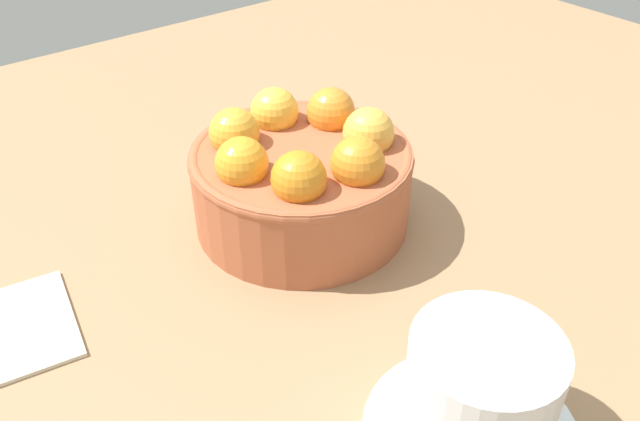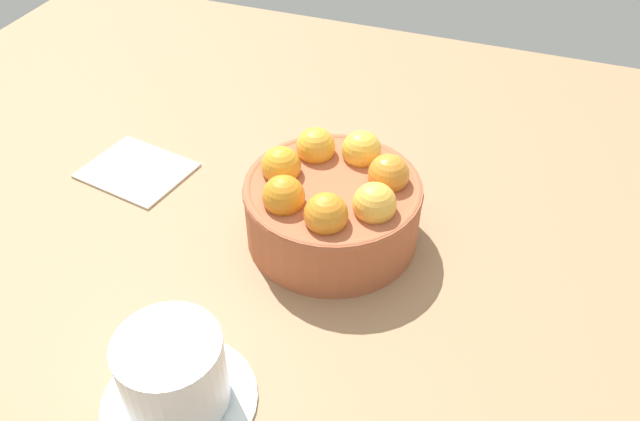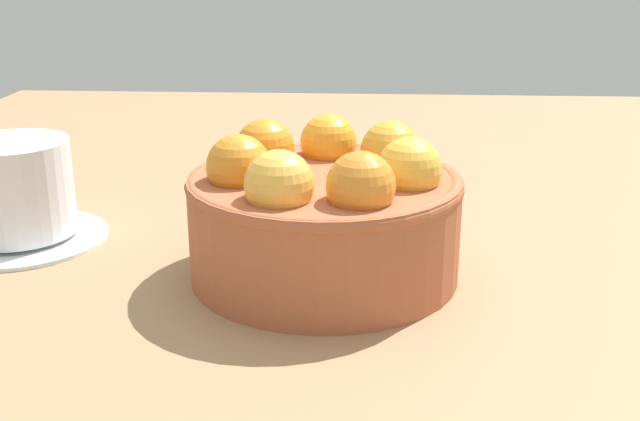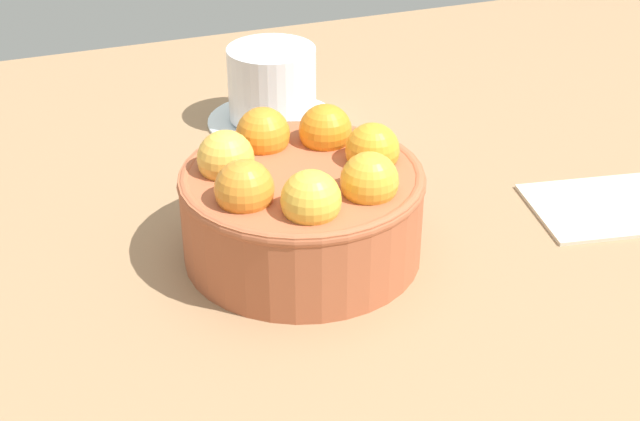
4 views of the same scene
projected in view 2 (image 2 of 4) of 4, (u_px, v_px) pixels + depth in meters
The scene contains 4 objects.
ground_plane at pixel (332, 248), 66.32cm from camera, with size 127.71×94.48×3.55cm, color #997551.
terracotta_bowl at pixel (333, 203), 62.35cm from camera, with size 17.16×17.16×9.40cm.
coffee_cup at pixel (174, 376), 48.64cm from camera, with size 12.20×12.20×7.25cm.
folded_napkin at pixel (137, 170), 72.92cm from camera, with size 11.22×9.03×0.60cm, color beige.
Camera 2 is at (15.29, -45.00, 44.66)cm, focal length 36.32 mm.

